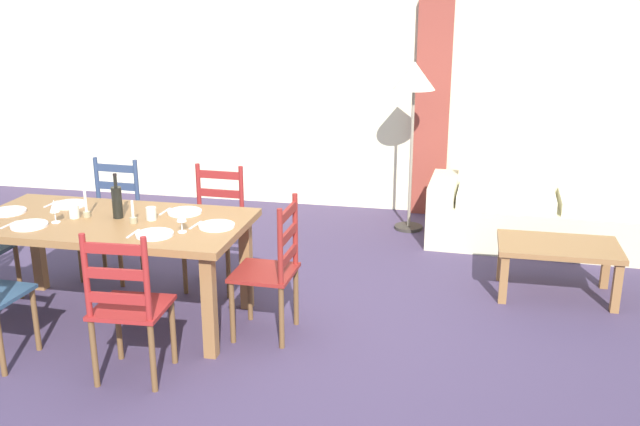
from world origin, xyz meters
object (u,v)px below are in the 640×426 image
(wine_glass_near_right, at_px, (181,216))
(standing_lamp, at_px, (414,86))
(dining_chair_far_left, at_px, (112,220))
(coffee_table, at_px, (558,252))
(dining_table, at_px, (111,231))
(wine_bottle, at_px, (117,201))
(dining_chair_near_right, at_px, (128,306))
(wine_glass_near_left, at_px, (54,207))
(dining_chair_far_right, at_px, (216,228))
(dining_chair_head_east, at_px, (272,269))
(coffee_cup_primary, at_px, (151,214))
(coffee_cup_secondary, at_px, (74,212))
(couch, at_px, (554,214))

(wine_glass_near_right, xyz_separation_m, standing_lamp, (1.26, 2.64, 0.55))
(dining_chair_far_left, height_order, coffee_table, dining_chair_far_left)
(dining_table, bearing_deg, standing_lamp, 53.29)
(dining_table, height_order, wine_bottle, wine_bottle)
(dining_table, height_order, dining_chair_near_right, dining_chair_near_right)
(wine_glass_near_left, xyz_separation_m, wine_glass_near_right, (0.92, -0.01, 0.00))
(dining_chair_near_right, bearing_deg, wine_bottle, 119.19)
(dining_chair_far_right, distance_m, dining_chair_head_east, 1.00)
(dining_table, relative_size, dining_chair_far_right, 1.98)
(dining_table, bearing_deg, wine_glass_near_right, -14.21)
(dining_chair_near_right, xyz_separation_m, coffee_table, (2.63, 1.84, -0.12))
(dining_chair_near_right, xyz_separation_m, wine_glass_near_left, (-0.81, 0.61, 0.38))
(coffee_cup_primary, relative_size, coffee_cup_secondary, 1.00)
(couch, bearing_deg, wine_glass_near_left, -145.33)
(dining_chair_far_left, height_order, coffee_cup_secondary, dining_chair_far_left)
(couch, height_order, standing_lamp, standing_lamp)
(dining_table, height_order, coffee_table, dining_table)
(wine_glass_near_left, relative_size, coffee_cup_primary, 1.79)
(dining_chair_near_right, bearing_deg, coffee_table, 34.94)
(dining_chair_far_right, distance_m, wine_glass_near_left, 1.26)
(dining_chair_near_right, relative_size, dining_chair_head_east, 1.00)
(wine_glass_near_right, height_order, coffee_table, wine_glass_near_right)
(dining_chair_near_right, height_order, couch, dining_chair_near_right)
(dining_chair_far_left, distance_m, couch, 3.94)
(dining_chair_head_east, bearing_deg, dining_chair_far_left, 153.57)
(dining_chair_far_left, relative_size, coffee_table, 1.07)
(wine_glass_near_right, relative_size, coffee_table, 0.18)
(wine_glass_near_right, bearing_deg, coffee_cup_secondary, 170.73)
(wine_glass_near_left, bearing_deg, wine_bottle, 27.40)
(wine_glass_near_left, relative_size, couch, 0.07)
(wine_glass_near_left, xyz_separation_m, coffee_cup_secondary, (0.07, 0.12, -0.07))
(dining_chair_head_east, relative_size, wine_bottle, 3.04)
(wine_glass_near_right, bearing_deg, standing_lamp, 64.50)
(wine_glass_near_left, bearing_deg, coffee_cup_secondary, 61.66)
(dining_chair_far_left, xyz_separation_m, standing_lamp, (2.28, 1.71, 0.93))
(dining_chair_near_right, distance_m, standing_lamp, 3.64)
(dining_table, distance_m, wine_glass_near_right, 0.65)
(standing_lamp, bearing_deg, wine_bottle, -126.68)
(dining_chair_far_right, xyz_separation_m, coffee_cup_secondary, (-0.74, -0.76, 0.32))
(dining_chair_far_left, xyz_separation_m, wine_glass_near_right, (1.02, -0.94, 0.38))
(dining_table, relative_size, coffee_cup_primary, 21.11)
(coffee_table, bearing_deg, coffee_cup_secondary, -161.84)
(dining_chair_near_right, bearing_deg, couch, 48.21)
(dining_table, height_order, dining_chair_far_left, dining_chair_far_left)
(dining_table, xyz_separation_m, dining_chair_far_left, (-0.42, 0.79, -0.19))
(couch, bearing_deg, dining_chair_far_left, -157.24)
(dining_chair_far_right, xyz_separation_m, couch, (2.72, 1.56, -0.19))
(couch, xyz_separation_m, standing_lamp, (-1.35, 0.18, 1.12))
(dining_chair_far_left, distance_m, wine_glass_near_left, 1.00)
(coffee_cup_primary, bearing_deg, coffee_cup_secondary, -172.87)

